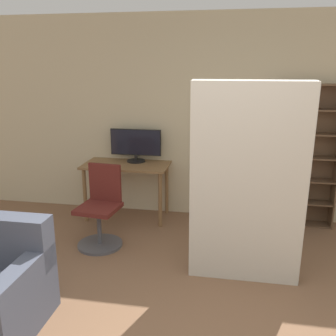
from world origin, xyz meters
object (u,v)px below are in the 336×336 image
(monitor, at_px, (136,144))
(mattress_near, at_px, (248,186))
(bookshelf, at_px, (297,157))
(office_chair, at_px, (101,213))

(monitor, height_order, mattress_near, mattress_near)
(mattress_near, bearing_deg, bookshelf, 66.26)
(bookshelf, height_order, mattress_near, mattress_near)
(monitor, height_order, bookshelf, bookshelf)
(monitor, relative_size, office_chair, 0.75)
(monitor, xyz_separation_m, mattress_near, (1.46, -1.46, -0.04))
(monitor, xyz_separation_m, office_chair, (-0.17, -1.00, -0.62))
(bookshelf, bearing_deg, mattress_near, -113.74)
(monitor, bearing_deg, bookshelf, 1.25)
(bookshelf, bearing_deg, monitor, -178.75)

